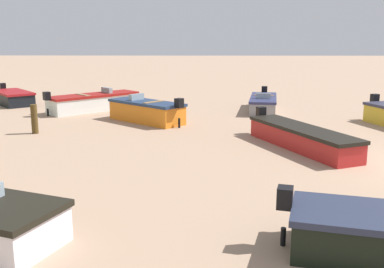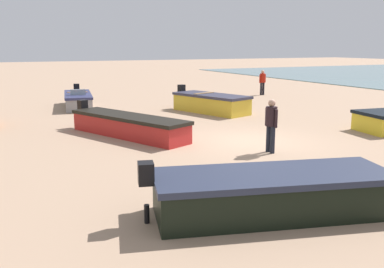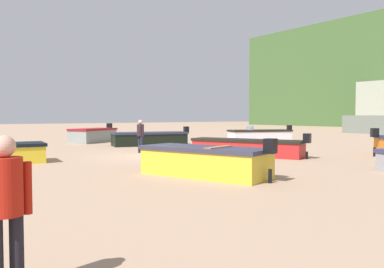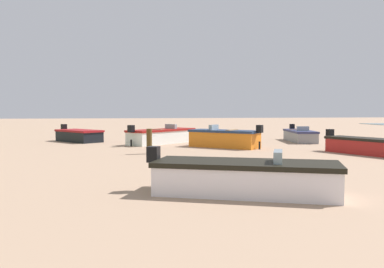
% 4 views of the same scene
% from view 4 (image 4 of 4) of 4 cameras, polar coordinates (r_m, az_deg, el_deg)
% --- Properties ---
extents(boat_orange_0, '(3.58, 3.80, 1.27)m').
position_cam_4_polar(boat_orange_0, '(22.53, 4.49, -0.62)').
color(boat_orange_0, orange).
rests_on(boat_orange_0, ground).
extents(boat_black_2, '(3.55, 3.30, 1.08)m').
position_cam_4_polar(boat_black_2, '(27.37, -15.31, -0.22)').
color(boat_black_2, black).
rests_on(boat_black_2, ground).
extents(boat_white_4, '(3.11, 4.76, 1.13)m').
position_cam_4_polar(boat_white_4, '(10.25, 7.38, -5.96)').
color(boat_white_4, white).
rests_on(boat_white_4, ground).
extents(boat_grey_6, '(4.44, 1.97, 1.05)m').
position_cam_4_polar(boat_grey_6, '(27.48, 14.64, -0.21)').
color(boat_grey_6, gray).
rests_on(boat_grey_6, ground).
extents(boat_white_7, '(4.34, 4.51, 1.19)m').
position_cam_4_polar(boat_white_7, '(25.14, -4.19, -0.28)').
color(boat_white_7, silver).
rests_on(boat_white_7, ground).
extents(boat_red_10, '(5.28, 3.15, 1.08)m').
position_cam_4_polar(boat_red_10, '(20.35, 24.33, -1.64)').
color(boat_red_10, '#B22221').
rests_on(boat_red_10, ground).
extents(mooring_post_near_water, '(0.26, 0.26, 1.17)m').
position_cam_4_polar(mooring_post_near_water, '(19.36, -5.91, -1.01)').
color(mooring_post_near_water, '#4C3819').
rests_on(mooring_post_near_water, ground).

